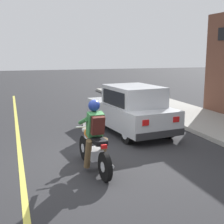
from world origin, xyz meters
The scene contains 5 objects.
ground_plane centered at (0.00, 0.00, 0.00)m, with size 80.00×80.00×0.00m, color #2B2B2D.
sidewalk_curb centered at (5.00, 3.00, 0.07)m, with size 2.60×22.00×0.14m, color #9E9B93.
lane_stripe centered at (-1.80, 3.00, 0.00)m, with size 0.12×19.80×0.01m, color #D1C64C.
motorcycle_with_rider centered at (-0.21, -0.29, 0.68)m, with size 0.59×2.02×1.62m.
car_hatchback centered at (1.81, 2.63, 0.77)m, with size 2.08×3.95×1.57m.
Camera 1 is at (-1.91, -6.83, 2.65)m, focal length 50.00 mm.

